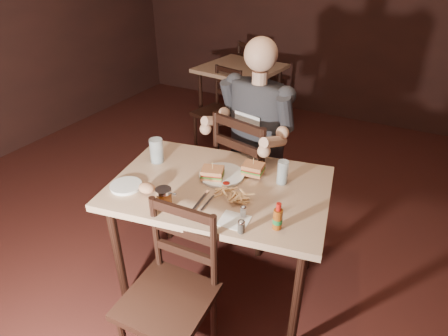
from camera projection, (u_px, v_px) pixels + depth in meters
The scene contains 24 objects.
room_shell at pixel (215, 98), 1.43m from camera, with size 7.00×7.00×7.00m.
main_table at pixel (220, 197), 2.10m from camera, with size 1.30×0.98×0.77m.
bg_table at pixel (241, 75), 4.13m from camera, with size 0.89×0.89×0.77m.
chair_far at pixel (256, 176), 2.65m from camera, with size 0.46×0.50×1.00m, color black, non-canonical shape.
chair_near at pixel (167, 301), 1.79m from camera, with size 0.40×0.44×0.87m, color black, non-canonical shape.
bg_chair_far at pixel (259, 80), 4.66m from camera, with size 0.43×0.47×0.93m, color black, non-canonical shape.
bg_chair_near at pixel (217, 113), 3.84m from camera, with size 0.39×0.43×0.86m, color black, non-canonical shape.
diner at pixel (254, 114), 2.37m from camera, with size 0.54×0.43×0.94m, color #2C2C31, non-canonical shape.
dinner_plate at pixel (222, 176), 2.13m from camera, with size 0.25×0.25×0.01m, color white.
sandwich_left at pixel (212, 170), 2.07m from camera, with size 0.12×0.10×0.10m, color #D5854E, non-canonical shape.
sandwich_right at pixel (253, 166), 2.11m from camera, with size 0.11×0.09×0.10m, color #D5854E, non-canonical shape.
fries_pile at pixel (233, 194), 1.93m from camera, with size 0.23×0.16×0.04m, color #E1A865, non-canonical shape.
ketchup_dollop at pixel (226, 183), 2.04m from camera, with size 0.04×0.04×0.01m, color maroon.
glass_left at pixel (157, 151), 2.25m from camera, with size 0.08×0.08×0.15m, color silver.
glass_right at pixel (283, 172), 2.04m from camera, with size 0.06×0.06×0.14m, color silver.
hot_sauce at pixel (278, 216), 1.71m from camera, with size 0.04×0.04×0.14m, color #823C0F, non-canonical shape.
salt_shaker at pixel (243, 211), 1.81m from camera, with size 0.03×0.03×0.05m, color white, non-canonical shape.
pepper_shaker at pixel (241, 227), 1.70m from camera, with size 0.03×0.03×0.06m, color #38332D, non-canonical shape.
syrup_dispenser at pixel (164, 198), 1.86m from camera, with size 0.08×0.08×0.10m, color #823C0F, non-canonical shape.
napkin at pixel (234, 221), 1.79m from camera, with size 0.14×0.13×0.00m, color white.
knife at pixel (199, 203), 1.90m from camera, with size 0.01×0.23×0.01m, color silver.
fork at pixel (207, 203), 1.90m from camera, with size 0.01×0.15×0.00m, color silver.
side_plate at pixel (126, 186), 2.03m from camera, with size 0.17×0.17×0.01m, color white.
bread_roll at pixel (147, 188), 1.96m from camera, with size 0.09×0.08×0.05m, color tan.
Camera 1 is at (0.67, -1.19, 1.90)m, focal length 30.00 mm.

